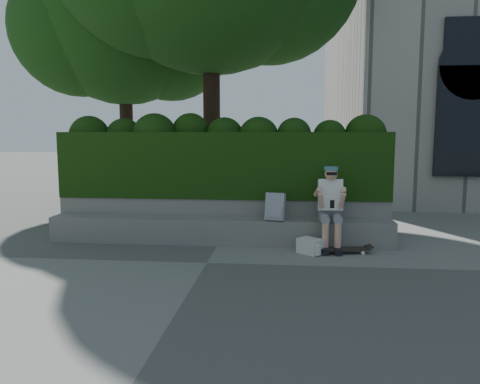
# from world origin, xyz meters

# --- Properties ---
(ground) EXTENTS (80.00, 80.00, 0.00)m
(ground) POSITION_xyz_m (0.00, 0.00, 0.00)
(ground) COLOR slate
(ground) RESTS_ON ground
(bench_ledge) EXTENTS (6.00, 0.45, 0.45)m
(bench_ledge) POSITION_xyz_m (0.00, 1.25, 0.23)
(bench_ledge) COLOR gray
(bench_ledge) RESTS_ON ground
(planter_wall) EXTENTS (6.00, 0.50, 0.75)m
(planter_wall) POSITION_xyz_m (0.00, 1.73, 0.38)
(planter_wall) COLOR gray
(planter_wall) RESTS_ON ground
(hedge) EXTENTS (6.00, 1.00, 1.20)m
(hedge) POSITION_xyz_m (0.00, 1.95, 1.35)
(hedge) COLOR black
(hedge) RESTS_ON planter_wall
(tree_right) EXTENTS (4.58, 4.58, 7.25)m
(tree_right) POSITION_xyz_m (-3.07, 5.45, 4.95)
(tree_right) COLOR black
(tree_right) RESTS_ON ground
(person) EXTENTS (0.40, 0.76, 1.38)m
(person) POSITION_xyz_m (1.90, 1.07, 0.75)
(person) COLOR gray
(person) RESTS_ON ground
(skateboard) EXTENTS (0.87, 0.33, 0.09)m
(skateboard) POSITION_xyz_m (2.10, 0.77, 0.07)
(skateboard) COLOR black
(skateboard) RESTS_ON ground
(backpack_plaid) EXTENTS (0.34, 0.22, 0.47)m
(backpack_plaid) POSITION_xyz_m (0.99, 1.15, 0.68)
(backpack_plaid) COLOR #BBBCC1
(backpack_plaid) RESTS_ON bench_ledge
(backpack_ground) EXTENTS (0.45, 0.44, 0.24)m
(backpack_ground) POSITION_xyz_m (1.57, 0.72, 0.12)
(backpack_ground) COLOR silver
(backpack_ground) RESTS_ON ground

